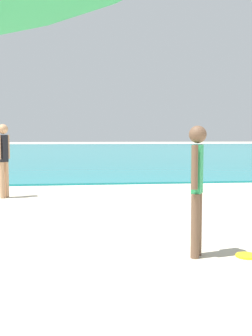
% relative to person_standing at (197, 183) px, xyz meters
% --- Properties ---
extents(water, '(160.00, 60.00, 0.06)m').
position_rel_person_standing_xyz_m(water, '(-0.98, 37.33, -0.88)').
color(water, teal).
rests_on(water, ground).
extents(person_standing, '(0.22, 0.33, 1.61)m').
position_rel_person_standing_xyz_m(person_standing, '(0.00, 0.00, 0.00)').
color(person_standing, brown).
rests_on(person_standing, ground).
extents(frisbee, '(0.27, 0.27, 0.03)m').
position_rel_person_standing_xyz_m(frisbee, '(0.62, -0.09, -0.90)').
color(frisbee, yellow).
rests_on(frisbee, ground).
extents(person_distant, '(0.24, 0.36, 1.76)m').
position_rel_person_standing_xyz_m(person_distant, '(-3.17, 5.11, 0.09)').
color(person_distant, tan).
rests_on(person_distant, ground).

